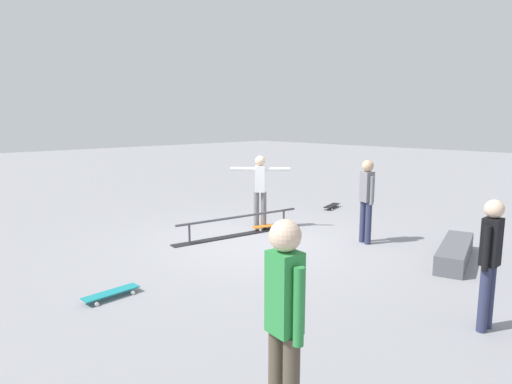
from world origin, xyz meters
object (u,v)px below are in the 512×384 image
at_px(bystander_green_shirt, 284,319).
at_px(loose_skateboard_teal, 111,293).
at_px(skate_ledge, 455,252).
at_px(skateboard_main, 269,226).
at_px(bystander_black_shirt, 490,258).
at_px(loose_skateboard_black, 332,206).
at_px(bystander_grey_shirt, 367,197).
at_px(skater_main, 260,186).
at_px(grind_rail, 240,227).

distance_m(bystander_green_shirt, loose_skateboard_teal, 3.66).
distance_m(skate_ledge, loose_skateboard_teal, 5.74).
relative_size(skateboard_main, bystander_black_shirt, 0.53).
relative_size(bystander_black_shirt, loose_skateboard_black, 1.90).
bearing_deg(bystander_black_shirt, skate_ledge, 30.32).
distance_m(skateboard_main, bystander_green_shirt, 6.73).
bearing_deg(bystander_green_shirt, bystander_grey_shirt, 123.79).
distance_m(bystander_black_shirt, loose_skateboard_black, 7.29).
bearing_deg(skateboard_main, loose_skateboard_teal, -147.94).
distance_m(skate_ledge, bystander_grey_shirt, 1.91).
bearing_deg(skateboard_main, bystander_black_shirt, -90.84).
height_order(bystander_black_shirt, bystander_green_shirt, bystander_green_shirt).
distance_m(skater_main, skateboard_main, 0.92).
bearing_deg(skater_main, skate_ledge, -32.29).
distance_m(loose_skateboard_black, loose_skateboard_teal, 7.53).
bearing_deg(grind_rail, bystander_grey_shirt, 132.23).
height_order(grind_rail, skate_ledge, grind_rail).
bearing_deg(bystander_green_shirt, loose_skateboard_teal, -177.38).
xyz_separation_m(bystander_grey_shirt, loose_skateboard_black, (-2.38, -2.57, -0.87)).
height_order(grind_rail, skater_main, skater_main).
relative_size(grind_rail, skateboard_main, 3.80).
bearing_deg(loose_skateboard_teal, bystander_grey_shirt, -13.09).
xyz_separation_m(skater_main, bystander_green_shirt, (4.61, 4.95, 0.03)).
relative_size(skater_main, loose_skateboard_teal, 2.05).
height_order(bystander_black_shirt, bystander_grey_shirt, bystander_grey_shirt).
distance_m(grind_rail, bystander_grey_shirt, 2.72).
relative_size(grind_rail, loose_skateboard_teal, 3.87).
distance_m(bystander_grey_shirt, bystander_green_shirt, 5.87).
xyz_separation_m(skate_ledge, skateboard_main, (0.71, -3.87, -0.09)).
distance_m(skate_ledge, skateboard_main, 3.93).
height_order(bystander_grey_shirt, loose_skateboard_black, bystander_grey_shirt).
bearing_deg(skate_ledge, skateboard_main, -79.67).
bearing_deg(bystander_grey_shirt, loose_skateboard_black, 154.76).
distance_m(bystander_green_shirt, loose_skateboard_black, 9.28).
height_order(skate_ledge, loose_skateboard_teal, skate_ledge).
bearing_deg(loose_skateboard_black, skateboard_main, -7.39).
xyz_separation_m(skateboard_main, bystander_black_shirt, (1.63, 5.17, 0.81)).
relative_size(bystander_grey_shirt, loose_skateboard_teal, 2.07).
bearing_deg(skater_main, loose_skateboard_teal, -114.85).
distance_m(bystander_black_shirt, bystander_green_shirt, 3.09).
bearing_deg(skateboard_main, bystander_green_shirt, -118.03).
height_order(skater_main, skateboard_main, skater_main).
bearing_deg(bystander_black_shirt, loose_skateboard_black, 51.97).
distance_m(grind_rail, skateboard_main, 0.84).
relative_size(grind_rail, loose_skateboard_black, 3.80).
height_order(skateboard_main, bystander_black_shirt, bystander_black_shirt).
xyz_separation_m(skate_ledge, loose_skateboard_teal, (5.09, -2.66, -0.09)).
distance_m(skate_ledge, skater_main, 4.23).
xyz_separation_m(skateboard_main, loose_skateboard_black, (-2.96, -0.44, 0.00)).
bearing_deg(grind_rail, bystander_black_shirt, 90.98).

